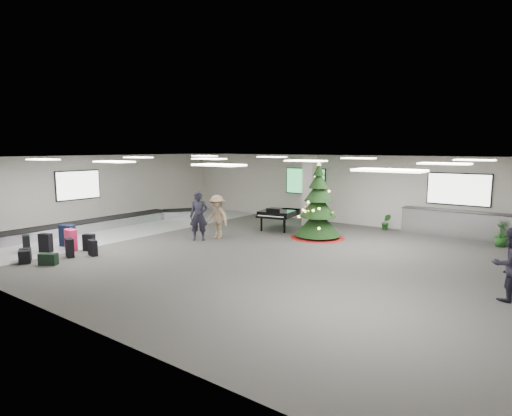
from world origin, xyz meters
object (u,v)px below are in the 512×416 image
Objects in this scene: service_counter at (455,224)px; christmas_tree at (318,212)px; pink_suitcase at (71,240)px; traveler_bench at (510,264)px; baggage_carousel at (113,222)px; traveler_b at (217,217)px; grand_piano at (278,213)px; traveler_a at (199,216)px; potted_plant_right at (501,235)px; potted_plant_left at (386,222)px.

christmas_tree is at bearing -142.53° from service_counter.
traveler_bench is (12.83, 3.35, 0.50)m from pink_suitcase.
baggage_carousel is 5.52m from traveler_b.
grand_piano is 1.15× the size of traveler_b.
traveler_a reaches higher than pink_suitcase.
traveler_a is at bearing 65.55° from pink_suitcase.
traveler_b reaches higher than baggage_carousel.
traveler_b is 10.13m from traveler_bench.
potted_plant_right is (1.72, -0.73, -0.13)m from service_counter.
baggage_carousel is at bearing -165.65° from traveler_b.
traveler_bench is at bearing -51.84° from potted_plant_left.
christmas_tree reaches higher than traveler_bench.
baggage_carousel is at bearing -158.91° from grand_piano.
traveler_a is (-3.45, -3.13, -0.10)m from christmas_tree.
potted_plant_right is (11.93, 9.54, 0.05)m from pink_suitcase.
grand_piano is at bearing 31.58° from baggage_carousel.
potted_plant_left is at bearing 13.19° from traveler_a.
pink_suitcase is 8.30m from grand_piano.
traveler_b is (-0.93, -2.92, 0.14)m from grand_piano.
traveler_bench reaches higher than grand_piano.
grand_piano reaches higher than baggage_carousel.
traveler_b is at bearing 10.17° from baggage_carousel.
grand_piano is 4.68m from potted_plant_left.
pink_suitcase is at bearing -53.42° from baggage_carousel.
traveler_bench reaches higher than potted_plant_right.
traveler_a reaches higher than traveler_b.
grand_piano is at bearing -64.84° from traveler_bench.
traveler_a is at bearing -43.42° from traveler_bench.
service_counter reaches higher than potted_plant_left.
potted_plant_right is at bearing -22.98° from service_counter.
grand_piano is 1.04× the size of traveler_a.
service_counter is 9.42m from traveler_b.
baggage_carousel is 5.61× the size of traveler_bench.
potted_plant_left is at bearing -176.83° from service_counter.
baggage_carousel is at bearing -157.58° from potted_plant_right.
potted_plant_right is (9.49, 5.72, -0.53)m from traveler_a.
service_counter is 2.14× the size of traveler_a.
service_counter is at bearing 157.02° from potted_plant_right.
potted_plant_right is (9.16, 5.04, -0.44)m from traveler_b.
service_counter is 2.72m from potted_plant_left.
traveler_bench is (6.94, -3.61, -0.18)m from christmas_tree.
service_counter reaches higher than potted_plant_right.
christmas_tree is (5.89, 6.96, 0.68)m from pink_suitcase.
pink_suitcase is (2.62, -3.54, 0.16)m from baggage_carousel.
grand_piano reaches higher than potted_plant_left.
baggage_carousel is 15.47m from traveler_bench.
christmas_tree is (8.52, 3.42, 0.83)m from baggage_carousel.
traveler_bench is (15.46, -0.19, 0.65)m from baggage_carousel.
potted_plant_right is at bearing -122.50° from traveler_bench.
traveler_bench is 8.63m from potted_plant_left.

